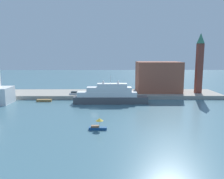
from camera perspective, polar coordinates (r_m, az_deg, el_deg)
name	(u,v)px	position (r m, az deg, el deg)	size (l,w,h in m)	color
ground	(94,109)	(81.39, -4.45, -4.79)	(400.00, 400.00, 0.00)	slate
quay_dock	(98,94)	(106.10, -3.48, -1.13)	(110.00, 18.88, 1.60)	gray
large_yacht	(110,95)	(89.31, -0.61, -1.49)	(28.88, 4.69, 10.86)	#4C4C51
small_motorboat	(98,125)	(58.97, -3.50, -8.87)	(4.59, 1.95, 3.02)	navy
work_barge	(44,100)	(97.16, -16.62, -2.63)	(5.96, 1.72, 0.88)	olive
harbor_building	(158,77)	(109.55, 11.46, 3.14)	(20.06, 14.15, 14.01)	#93513D
bell_tower	(200,61)	(110.36, 21.04, 6.72)	(3.44, 3.44, 26.81)	brown
parked_car	(75,93)	(101.45, -9.36, -0.91)	(4.36, 1.83, 1.36)	silver
person_figure	(82,93)	(99.26, -7.40, -0.97)	(0.36, 0.36, 1.67)	#4C4C4C
mooring_bollard	(90,95)	(97.76, -5.47, -1.31)	(0.47, 0.47, 0.77)	black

